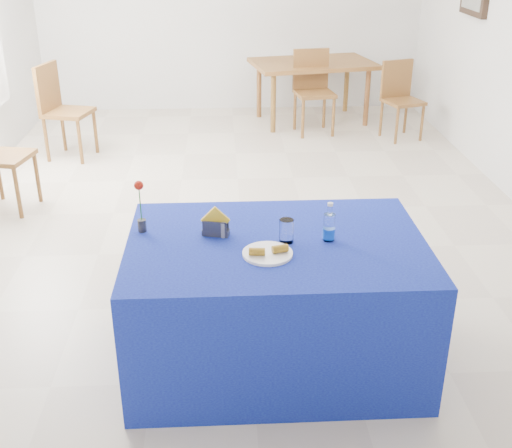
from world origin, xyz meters
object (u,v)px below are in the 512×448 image
at_px(chair_bg_left, 313,85).
at_px(chair_win_b, 59,104).
at_px(plate, 268,254).
at_px(water_bottle, 329,228).
at_px(blue_table, 276,302).
at_px(chair_bg_right, 400,94).
at_px(oak_table, 313,68).

relative_size(chair_bg_left, chair_win_b, 0.97).
xyz_separation_m(plate, chair_win_b, (-1.93, 3.85, -0.19)).
xyz_separation_m(plate, water_bottle, (0.34, 0.15, 0.06)).
distance_m(blue_table, water_bottle, 0.53).
bearing_deg(chair_win_b, blue_table, -137.08).
bearing_deg(plate, blue_table, 69.22).
relative_size(blue_table, chair_bg_right, 1.81).
bearing_deg(plate, oak_table, 79.73).
relative_size(plate, chair_bg_right, 0.29).
height_order(water_bottle, chair_bg_right, water_bottle).
distance_m(oak_table, chair_bg_left, 0.45).
bearing_deg(oak_table, plate, -100.27).
relative_size(plate, oak_table, 0.16).
xyz_separation_m(blue_table, water_bottle, (0.28, -0.00, 0.45)).
distance_m(water_bottle, chair_win_b, 4.34).
bearing_deg(chair_bg_left, chair_win_b, -172.28).
height_order(plate, blue_table, plate).
bearing_deg(chair_bg_left, plate, -108.98).
bearing_deg(chair_bg_right, oak_table, 124.55).
relative_size(plate, chair_win_b, 0.26).
bearing_deg(water_bottle, blue_table, 179.70).
relative_size(blue_table, chair_bg_left, 1.65).
xyz_separation_m(water_bottle, oak_table, (0.58, 4.93, -0.15)).
xyz_separation_m(blue_table, oak_table, (0.86, 4.93, 0.30)).
xyz_separation_m(blue_table, chair_win_b, (-1.99, 3.69, 0.19)).
distance_m(plate, chair_bg_right, 4.76).
relative_size(oak_table, chair_bg_left, 1.67).
bearing_deg(chair_bg_right, blue_table, -131.14).
distance_m(plate, chair_win_b, 4.31).
distance_m(chair_bg_left, chair_bg_right, 1.02).
xyz_separation_m(plate, oak_table, (0.92, 5.08, -0.09)).
height_order(plate, water_bottle, water_bottle).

